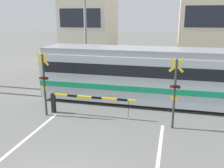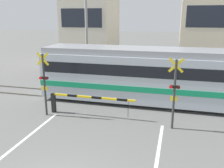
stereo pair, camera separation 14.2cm
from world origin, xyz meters
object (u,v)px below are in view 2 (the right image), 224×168
Objects in this scene: crossing_barrier_far at (153,79)px; crossing_signal_left at (44,81)px; crossing_barrier_near at (76,100)px; commuter_train at (179,76)px; crossing_signal_right at (174,91)px.

crossing_barrier_far is 7.95m from crossing_signal_left.
crossing_barrier_near is at bearing -122.85° from crossing_barrier_far.
crossing_signal_right is at bearing -93.26° from commuter_train.
commuter_train is at bearing 27.12° from crossing_signal_left.
crossing_barrier_near is at bearing 174.74° from crossing_signal_right.
commuter_train is 3.49m from crossing_signal_right.
crossing_signal_left is at bearing 180.00° from crossing_signal_right.
crossing_signal_right is (1.51, -6.01, 1.05)m from crossing_barrier_far.
crossing_barrier_near is 1.37× the size of crossing_signal_right.
crossing_barrier_near is (-5.29, -3.02, -0.95)m from commuter_train.
commuter_train is at bearing 29.69° from crossing_barrier_near.
crossing_signal_left is at bearing -130.27° from crossing_barrier_far.
crossing_signal_left is 1.00× the size of crossing_signal_right.
crossing_barrier_far is at bearing 49.73° from crossing_signal_left.
commuter_train is 4.88× the size of crossing_signal_left.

